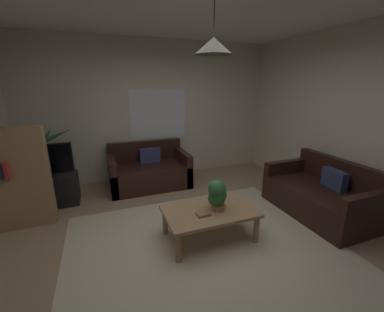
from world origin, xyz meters
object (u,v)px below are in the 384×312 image
at_px(couch_right_side, 320,197).
at_px(bookshelf_corner, 20,178).
at_px(tv, 43,161).
at_px(potted_palm_corner, 46,166).
at_px(tv_stand, 49,191).
at_px(remote_on_table_0, 217,203).
at_px(book_on_table_0, 203,214).
at_px(pendant_lamp, 213,46).
at_px(coffee_table, 210,214).
at_px(potted_plant_on_table, 217,195).
at_px(couch_under_window, 149,172).

xyz_separation_m(couch_right_side, bookshelf_corner, (-4.12, 1.20, 0.43)).
relative_size(tv, potted_palm_corner, 0.70).
distance_m(tv, potted_palm_corner, 0.51).
height_order(tv_stand, potted_palm_corner, potted_palm_corner).
height_order(remote_on_table_0, tv_stand, tv_stand).
distance_m(book_on_table_0, remote_on_table_0, 0.36).
bearing_deg(pendant_lamp, coffee_table, 172.87).
bearing_deg(tv_stand, potted_plant_on_table, -39.43).
bearing_deg(potted_palm_corner, coffee_table, -45.51).
bearing_deg(bookshelf_corner, tv_stand, 71.77).
relative_size(potted_plant_on_table, tv, 0.47).
bearing_deg(tv_stand, couch_right_side, -24.15).
bearing_deg(tv_stand, tv, -90.00).
bearing_deg(tv, pendant_lamp, -39.81).
bearing_deg(tv_stand, remote_on_table_0, -35.99).
bearing_deg(coffee_table, remote_on_table_0, 36.64).
relative_size(couch_under_window, pendant_lamp, 2.70).
xyz_separation_m(book_on_table_0, potted_palm_corner, (-2.02, 2.27, 0.12)).
bearing_deg(potted_palm_corner, couch_under_window, -5.91).
relative_size(tv, bookshelf_corner, 0.62).
relative_size(book_on_table_0, remote_on_table_0, 0.99).
relative_size(couch_right_side, book_on_table_0, 9.78).
xyz_separation_m(potted_plant_on_table, bookshelf_corner, (-2.35, 1.22, 0.10)).
bearing_deg(pendant_lamp, potted_palm_corner, 134.49).
bearing_deg(tv, potted_plant_on_table, -39.09).
distance_m(potted_plant_on_table, bookshelf_corner, 2.65).
relative_size(remote_on_table_0, pendant_lamp, 0.29).
bearing_deg(couch_right_side, couch_under_window, -131.98).
distance_m(tv, bookshelf_corner, 0.58).
height_order(book_on_table_0, potted_plant_on_table, potted_plant_on_table).
relative_size(couch_right_side, remote_on_table_0, 9.70).
distance_m(coffee_table, bookshelf_corner, 2.59).
relative_size(book_on_table_0, pendant_lamp, 0.29).
bearing_deg(remote_on_table_0, bookshelf_corner, 118.85).
bearing_deg(bookshelf_corner, couch_under_window, 23.18).
xyz_separation_m(potted_palm_corner, pendant_lamp, (2.14, -2.18, 1.77)).
xyz_separation_m(couch_right_side, pendant_lamp, (-1.85, 0.01, 2.04)).
distance_m(couch_right_side, pendant_lamp, 2.75).
relative_size(remote_on_table_0, tv, 0.19).
bearing_deg(couch_right_side, potted_plant_on_table, -89.40).
bearing_deg(coffee_table, pendant_lamp, -7.13).
distance_m(tv_stand, potted_palm_corner, 0.52).
distance_m(coffee_table, potted_plant_on_table, 0.28).
height_order(book_on_table_0, pendant_lamp, pendant_lamp).
xyz_separation_m(coffee_table, remote_on_table_0, (0.17, 0.12, 0.07)).
bearing_deg(potted_plant_on_table, pendant_lamp, 162.91).
xyz_separation_m(coffee_table, potted_palm_corner, (-2.14, 2.18, 0.20)).
relative_size(potted_plant_on_table, bookshelf_corner, 0.29).
bearing_deg(book_on_table_0, coffee_table, 33.90).
distance_m(couch_right_side, tv, 4.33).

